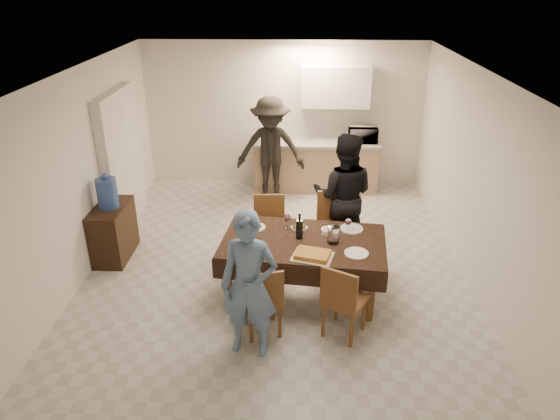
{
  "coord_description": "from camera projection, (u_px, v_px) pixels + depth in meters",
  "views": [
    {
      "loc": [
        0.26,
        -5.9,
        3.66
      ],
      "look_at": [
        0.05,
        -0.3,
        0.97
      ],
      "focal_mm": 32.0,
      "sensor_mm": 36.0,
      "label": 1
    }
  ],
  "objects": [
    {
      "name": "upper_cabinet",
      "position": [
        335.0,
        87.0,
        8.61
      ],
      "size": [
        1.2,
        0.34,
        0.7
      ],
      "primitive_type": "cube",
      "color": "white",
      "rests_on": "wall_back"
    },
    {
      "name": "floor",
      "position": [
        277.0,
        263.0,
        6.9
      ],
      "size": [
        5.0,
        6.0,
        0.02
      ],
      "primitive_type": "cube",
      "color": "beige",
      "rests_on": "ground"
    },
    {
      "name": "chair_near_right",
      "position": [
        346.0,
        296.0,
        5.27
      ],
      "size": [
        0.56,
        0.58,
        0.49
      ],
      "rotation": [
        0.0,
        0.0,
        -0.5
      ],
      "color": "brown",
      "rests_on": "floor"
    },
    {
      "name": "console",
      "position": [
        114.0,
        232.0,
        6.93
      ],
      "size": [
        0.41,
        0.83,
        0.77
      ],
      "primitive_type": "cube",
      "color": "black",
      "rests_on": "floor"
    },
    {
      "name": "dining_table",
      "position": [
        303.0,
        243.0,
        5.97
      ],
      "size": [
        2.05,
        1.34,
        0.75
      ],
      "rotation": [
        0.0,
        0.0,
        -0.11
      ],
      "color": "black",
      "rests_on": "floor"
    },
    {
      "name": "wine_glass_c",
      "position": [
        287.0,
        221.0,
        6.19
      ],
      "size": [
        0.09,
        0.09,
        0.2
      ],
      "primitive_type": null,
      "color": "white",
      "rests_on": "dining_table"
    },
    {
      "name": "plate_near_left",
      "position": [
        251.0,
        251.0,
        5.7
      ],
      "size": [
        0.26,
        0.26,
        0.01
      ],
      "primitive_type": "cylinder",
      "color": "white",
      "rests_on": "dining_table"
    },
    {
      "name": "wall_front",
      "position": [
        259.0,
        328.0,
        3.64
      ],
      "size": [
        5.0,
        0.02,
        2.6
      ],
      "primitive_type": "cube",
      "color": "silver",
      "rests_on": "floor"
    },
    {
      "name": "wall_right",
      "position": [
        475.0,
        179.0,
        6.26
      ],
      "size": [
        0.02,
        6.0,
        2.6
      ],
      "primitive_type": "cube",
      "color": "silver",
      "rests_on": "floor"
    },
    {
      "name": "mushroom_dish",
      "position": [
        299.0,
        228.0,
        6.2
      ],
      "size": [
        0.19,
        0.19,
        0.03
      ],
      "primitive_type": "cylinder",
      "color": "white",
      "rests_on": "dining_table"
    },
    {
      "name": "kitchen_worktop",
      "position": [
        316.0,
        143.0,
        8.92
      ],
      "size": [
        2.24,
        0.64,
        0.05
      ],
      "primitive_type": "cube",
      "color": "#9C9C98",
      "rests_on": "kitchen_base_cabinet"
    },
    {
      "name": "water_jug",
      "position": [
        107.0,
        193.0,
        6.68
      ],
      "size": [
        0.27,
        0.27,
        0.41
      ],
      "primitive_type": "cylinder",
      "color": "#3B5DB1",
      "rests_on": "console"
    },
    {
      "name": "plate_far_left",
      "position": [
        255.0,
        227.0,
        6.24
      ],
      "size": [
        0.26,
        0.26,
        0.01
      ],
      "primitive_type": "cylinder",
      "color": "white",
      "rests_on": "dining_table"
    },
    {
      "name": "wine_bottle",
      "position": [
        299.0,
        226.0,
        5.93
      ],
      "size": [
        0.08,
        0.08,
        0.34
      ],
      "primitive_type": null,
      "color": "black",
      "rests_on": "dining_table"
    },
    {
      "name": "person_near",
      "position": [
        249.0,
        286.0,
        5.0
      ],
      "size": [
        0.63,
        0.46,
        1.61
      ],
      "primitive_type": "imported",
      "rotation": [
        0.0,
        0.0,
        -0.13
      ],
      "color": "#5979A0",
      "rests_on": "floor"
    },
    {
      "name": "wine_glass_a",
      "position": [
        256.0,
        243.0,
        5.7
      ],
      "size": [
        0.09,
        0.09,
        0.19
      ],
      "primitive_type": null,
      "color": "white",
      "rests_on": "dining_table"
    },
    {
      "name": "chair_near_left",
      "position": [
        261.0,
        296.0,
        5.31
      ],
      "size": [
        0.49,
        0.5,
        0.47
      ],
      "rotation": [
        0.0,
        0.0,
        0.3
      ],
      "color": "brown",
      "rests_on": "floor"
    },
    {
      "name": "plate_near_right",
      "position": [
        356.0,
        253.0,
        5.66
      ],
      "size": [
        0.28,
        0.28,
        0.02
      ],
      "primitive_type": "cylinder",
      "color": "white",
      "rests_on": "dining_table"
    },
    {
      "name": "chair_far_right",
      "position": [
        337.0,
        226.0,
        6.59
      ],
      "size": [
        0.52,
        0.53,
        0.54
      ],
      "rotation": [
        0.0,
        0.0,
        3.31
      ],
      "color": "brown",
      "rests_on": "floor"
    },
    {
      "name": "water_pitcher",
      "position": [
        333.0,
        235.0,
        5.85
      ],
      "size": [
        0.14,
        0.14,
        0.21
      ],
      "primitive_type": "cylinder",
      "color": "white",
      "rests_on": "dining_table"
    },
    {
      "name": "kitchen_base_cabinet",
      "position": [
        316.0,
        166.0,
        9.11
      ],
      "size": [
        2.2,
        0.6,
        0.86
      ],
      "primitive_type": "cube",
      "color": "#A08360",
      "rests_on": "floor"
    },
    {
      "name": "person_kitchen",
      "position": [
        270.0,
        149.0,
        8.53
      ],
      "size": [
        1.16,
        0.67,
        1.8
      ],
      "primitive_type": "imported",
      "color": "black",
      "rests_on": "floor"
    },
    {
      "name": "savoury_tart",
      "position": [
        313.0,
        255.0,
        5.59
      ],
      "size": [
        0.52,
        0.44,
        0.06
      ],
      "primitive_type": "cube",
      "rotation": [
        0.0,
        0.0,
        -0.27
      ],
      "color": "gold",
      "rests_on": "dining_table"
    },
    {
      "name": "microwave",
      "position": [
        363.0,
        134.0,
        8.82
      ],
      "size": [
        0.49,
        0.33,
        0.27
      ],
      "primitive_type": "imported",
      "rotation": [
        0.0,
        0.0,
        3.14
      ],
      "color": "white",
      "rests_on": "kitchen_worktop"
    },
    {
      "name": "stub_partition",
      "position": [
        122.0,
        160.0,
        7.61
      ],
      "size": [
        0.15,
        1.4,
        2.1
      ],
      "primitive_type": "cube",
      "color": "white",
      "rests_on": "floor"
    },
    {
      "name": "chair_far_left",
      "position": [
        269.0,
        228.0,
        6.64
      ],
      "size": [
        0.45,
        0.45,
        0.5
      ],
      "rotation": [
        0.0,
        0.0,
        3.2
      ],
      "color": "brown",
      "rests_on": "floor"
    },
    {
      "name": "salad_bowl",
      "position": [
        328.0,
        231.0,
        6.09
      ],
      "size": [
        0.16,
        0.16,
        0.06
      ],
      "primitive_type": "cylinder",
      "color": "white",
      "rests_on": "dining_table"
    },
    {
      "name": "wine_glass_b",
      "position": [
        348.0,
        225.0,
        6.12
      ],
      "size": [
        0.08,
        0.08,
        0.17
      ],
      "primitive_type": null,
      "color": "white",
      "rests_on": "dining_table"
    },
    {
      "name": "ceiling",
      "position": [
        276.0,
        72.0,
        5.78
      ],
      "size": [
        5.0,
        6.0,
        0.02
      ],
      "primitive_type": "cube",
      "color": "white",
      "rests_on": "wall_back"
    },
    {
      "name": "wall_back",
      "position": [
        284.0,
        115.0,
        9.04
      ],
      "size": [
        5.0,
        0.02,
        2.6
      ],
      "primitive_type": "cube",
      "color": "silver",
      "rests_on": "floor"
    },
    {
      "name": "wall_left",
      "position": [
        83.0,
        174.0,
        6.42
      ],
      "size": [
        0.02,
        6.0,
        2.6
      ],
      "primitive_type": "cube",
      "color": "silver",
      "rests_on": "floor"
    },
    {
      "name": "plate_far_right",
      "position": [
        351.0,
        229.0,
        6.2
      ],
      "size": [
        0.29,
        0.29,
        0.02
      ],
      "primitive_type": "cylinder",
      "color": "white",
      "rests_on": "dining_table"
    },
    {
      "name": "person_far",
      "position": [
        343.0,
        195.0,
        6.83
      ],
      "size": [
        0.96,
        0.8,
        1.76
      ],
      "primitive_type": "imported",
      "rotation": [
        0.0,
        0.0,
        2.97
      ],
      "color": "black",
      "rests_on": "floor"
    }
  ]
}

